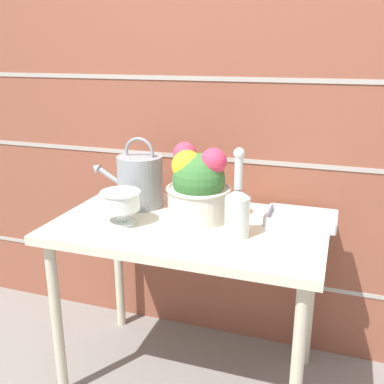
# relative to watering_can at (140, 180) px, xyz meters

# --- Properties ---
(ground_plane) EXTENTS (12.00, 12.00, 0.00)m
(ground_plane) POSITION_rel_watering_can_xyz_m (0.28, -0.13, -0.86)
(ground_plane) COLOR gray
(brick_wall) EXTENTS (3.60, 0.08, 2.20)m
(brick_wall) POSITION_rel_watering_can_xyz_m (0.28, 0.28, 0.24)
(brick_wall) COLOR brown
(brick_wall) RESTS_ON ground_plane
(patio_table) EXTENTS (1.08, 0.65, 0.74)m
(patio_table) POSITION_rel_watering_can_xyz_m (0.28, -0.13, -0.20)
(patio_table) COLOR beige
(patio_table) RESTS_ON ground_plane
(watering_can) EXTENTS (0.34, 0.20, 0.31)m
(watering_can) POSITION_rel_watering_can_xyz_m (0.00, 0.00, 0.00)
(watering_can) COLOR gray
(watering_can) RESTS_ON patio_table
(crystal_pedestal_bowl) EXTENTS (0.16, 0.16, 0.14)m
(crystal_pedestal_bowl) POSITION_rel_watering_can_xyz_m (0.02, -0.23, -0.03)
(crystal_pedestal_bowl) COLOR silver
(crystal_pedestal_bowl) RESTS_ON patio_table
(flower_planter) EXTENTS (0.27, 0.27, 0.31)m
(flower_planter) POSITION_rel_watering_can_xyz_m (0.29, -0.07, 0.02)
(flower_planter) COLOR beige
(flower_planter) RESTS_ON patio_table
(glass_decanter) EXTENTS (0.09, 0.09, 0.34)m
(glass_decanter) POSITION_rel_watering_can_xyz_m (0.49, -0.20, -0.01)
(glass_decanter) COLOR silver
(glass_decanter) RESTS_ON patio_table
(wire_tray) EXTENTS (0.28, 0.19, 0.04)m
(wire_tray) POSITION_rel_watering_can_xyz_m (0.70, 0.01, -0.11)
(wire_tray) COLOR #B7B7BC
(wire_tray) RESTS_ON patio_table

